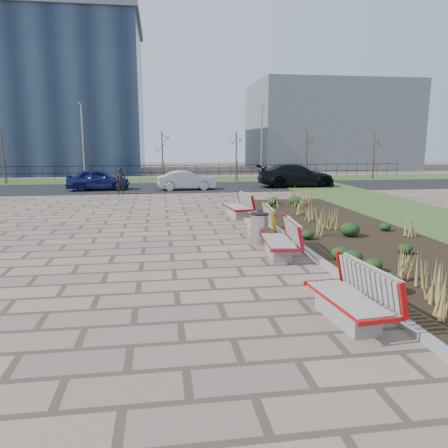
{
  "coord_description": "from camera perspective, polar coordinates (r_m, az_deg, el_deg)",
  "views": [
    {
      "loc": [
        -0.31,
        -9.16,
        3.22
      ],
      "look_at": [
        1.5,
        3.0,
        0.9
      ],
      "focal_mm": 35.0,
      "sensor_mm": 36.0,
      "label": 1
    }
  ],
  "objects": [
    {
      "name": "tree_c",
      "position": [
        35.68,
        -8.05,
        8.7
      ],
      "size": [
        1.4,
        1.4,
        4.0
      ],
      "primitive_type": null,
      "color": "#4C3D2D",
      "rests_on": "grass_verge_far"
    },
    {
      "name": "planting_curb",
      "position": [
        15.11,
        7.99,
        -1.43
      ],
      "size": [
        0.16,
        18.0,
        0.15
      ],
      "primitive_type": "cube",
      "color": "gray",
      "rests_on": "ground"
    },
    {
      "name": "planting_bed",
      "position": [
        15.92,
        16.06,
        -1.22
      ],
      "size": [
        4.5,
        18.0,
        0.1
      ],
      "primitive_type": "cube",
      "color": "black",
      "rests_on": "ground"
    },
    {
      "name": "pedestrian",
      "position": [
        27.86,
        -13.33,
        5.48
      ],
      "size": [
        0.66,
        0.49,
        1.65
      ],
      "primitive_type": "imported",
      "rotation": [
        0.0,
        0.0,
        0.17
      ],
      "color": "black",
      "rests_on": "ground"
    },
    {
      "name": "bench_b",
      "position": [
        12.51,
        7.09,
        -1.95
      ],
      "size": [
        1.09,
        2.17,
        1.0
      ],
      "primitive_type": null,
      "rotation": [
        0.0,
        0.0,
        -0.09
      ],
      "color": "red",
      "rests_on": "ground"
    },
    {
      "name": "railing_fence",
      "position": [
        38.74,
        -8.04,
        6.78
      ],
      "size": [
        44.0,
        0.1,
        1.2
      ],
      "primitive_type": null,
      "color": "black",
      "rests_on": "grass_verge_far"
    },
    {
      "name": "lamp_west",
      "position": [
        35.62,
        -17.93,
        9.9
      ],
      "size": [
        0.24,
        0.6,
        6.0
      ],
      "primitive_type": null,
      "color": "gray",
      "rests_on": "grass_verge_far"
    },
    {
      "name": "tree_a",
      "position": [
        37.54,
        -26.86,
        7.76
      ],
      "size": [
        1.4,
        1.4,
        4.0
      ],
      "primitive_type": null,
      "color": "#4C3D2D",
      "rests_on": "grass_verge_far"
    },
    {
      "name": "road",
      "position": [
        31.32,
        -7.88,
        4.72
      ],
      "size": [
        80.0,
        7.0,
        0.02
      ],
      "primitive_type": "cube",
      "color": "black",
      "rests_on": "ground"
    },
    {
      "name": "grass_verge_far",
      "position": [
        37.3,
        -7.99,
        5.68
      ],
      "size": [
        80.0,
        5.0,
        0.04
      ],
      "primitive_type": "cube",
      "color": "#33511E",
      "rests_on": "ground"
    },
    {
      "name": "lamp_east",
      "position": [
        36.13,
        4.92,
        10.38
      ],
      "size": [
        0.24,
        0.6,
        6.0
      ],
      "primitive_type": null,
      "color": "gray",
      "rests_on": "grass_verge_far"
    },
    {
      "name": "tree_d",
      "position": [
        36.23,
        1.59,
        8.83
      ],
      "size": [
        1.4,
        1.4,
        4.0
      ],
      "primitive_type": null,
      "color": "#4C3D2D",
      "rests_on": "grass_verge_far"
    },
    {
      "name": "tree_f",
      "position": [
        40.1,
        18.93,
        8.45
      ],
      "size": [
        1.4,
        1.4,
        4.0
      ],
      "primitive_type": null,
      "color": "#4C3D2D",
      "rests_on": "grass_verge_far"
    },
    {
      "name": "bench_d",
      "position": [
        18.96,
        1.68,
        2.44
      ],
      "size": [
        1.12,
        2.19,
        1.0
      ],
      "primitive_type": null,
      "rotation": [
        0.0,
        0.0,
        0.11
      ],
      "color": "#A60B0E",
      "rests_on": "ground"
    },
    {
      "name": "bench_a",
      "position": [
        8.28,
        15.81,
        -8.91
      ],
      "size": [
        1.09,
        2.17,
        1.0
      ],
      "primitive_type": null,
      "rotation": [
        0.0,
        0.0,
        0.09
      ],
      "color": "red",
      "rests_on": "ground"
    },
    {
      "name": "tree_b",
      "position": [
        36.13,
        -17.71,
        8.33
      ],
      "size": [
        1.4,
        1.4,
        4.0
      ],
      "primitive_type": null,
      "color": "#4C3D2D",
      "rests_on": "grass_verge_far"
    },
    {
      "name": "bench_c",
      "position": [
        15.1,
        4.34,
        0.29
      ],
      "size": [
        1.1,
        2.18,
        1.0
      ],
      "primitive_type": null,
      "rotation": [
        0.0,
        0.0,
        -0.1
      ],
      "color": "#F5AE0C",
      "rests_on": "ground"
    },
    {
      "name": "car_blue",
      "position": [
        30.56,
        -16.13,
        5.6
      ],
      "size": [
        4.29,
        2.07,
        1.41
      ],
      "primitive_type": "imported",
      "rotation": [
        0.0,
        0.0,
        1.67
      ],
      "color": "navy",
      "rests_on": "road"
    },
    {
      "name": "car_black",
      "position": [
        31.97,
        9.39,
        6.26
      ],
      "size": [
        5.55,
        2.26,
        1.61
      ],
      "primitive_type": "imported",
      "rotation": [
        0.0,
        0.0,
        1.57
      ],
      "color": "black",
      "rests_on": "road"
    },
    {
      "name": "car_silver",
      "position": [
        29.71,
        -4.92,
        5.71
      ],
      "size": [
        3.92,
        1.51,
        1.28
      ],
      "primitive_type": "imported",
      "rotation": [
        0.0,
        0.0,
        1.61
      ],
      "color": "#A4A8AC",
      "rests_on": "road"
    },
    {
      "name": "ground",
      "position": [
        9.71,
        -6.23,
        -8.74
      ],
      "size": [
        120.0,
        120.0,
        0.0
      ],
      "primitive_type": "plane",
      "color": "#846E5B",
      "rests_on": "ground"
    },
    {
      "name": "litter_bin",
      "position": [
        14.0,
        4.68,
        -0.63
      ],
      "size": [
        0.55,
        0.55,
        0.96
      ],
      "primitive_type": "cylinder",
      "color": "#B2B2B7",
      "rests_on": "ground"
    },
    {
      "name": "tree_e",
      "position": [
        37.74,
        10.71,
        8.73
      ],
      "size": [
        1.4,
        1.4,
        4.0
      ],
      "primitive_type": null,
      "color": "#4C3D2D",
      "rests_on": "grass_verge_far"
    },
    {
      "name": "building_grey",
      "position": [
        55.07,
        13.5,
        12.27
      ],
      "size": [
        18.0,
        12.0,
        10.0
      ],
      "primitive_type": "cube",
      "color": "slate",
      "rests_on": "ground"
    }
  ]
}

